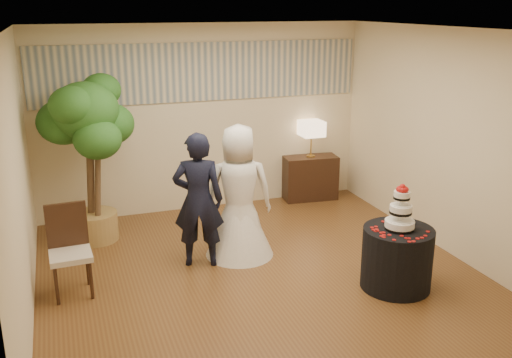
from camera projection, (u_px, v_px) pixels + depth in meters
name	position (u px, v px, depth m)	size (l,w,h in m)	color
floor	(259.00, 274.00, 6.74)	(5.00, 5.00, 0.00)	brown
ceiling	(260.00, 30.00, 5.91)	(5.00, 5.00, 0.00)	white
wall_back	(203.00, 119.00, 8.58)	(5.00, 0.06, 2.80)	beige
wall_front	(378.00, 246.00, 4.07)	(5.00, 0.06, 2.80)	beige
wall_left	(18.00, 182.00, 5.53)	(0.06, 5.00, 2.80)	beige
wall_right	(447.00, 142.00, 7.12)	(0.06, 5.00, 2.80)	beige
mural_border	(202.00, 72.00, 8.35)	(4.90, 0.02, 0.85)	#A4A495
groom	(198.00, 200.00, 6.77)	(0.60, 0.40, 1.65)	black
bride	(239.00, 192.00, 7.03)	(0.86, 0.86, 1.68)	white
cake_table	(397.00, 258.00, 6.34)	(0.78, 0.78, 0.70)	black
wedding_cake	(401.00, 207.00, 6.16)	(0.33, 0.33, 0.52)	white
console	(310.00, 178.00, 9.24)	(0.86, 0.38, 0.71)	black
table_lamp	(311.00, 139.00, 9.04)	(0.35, 0.35, 0.58)	beige
ficus_tree	(89.00, 160.00, 7.39)	(1.07, 1.07, 2.25)	#295E1F
side_chair	(70.00, 252.00, 6.13)	(0.46, 0.48, 1.00)	black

